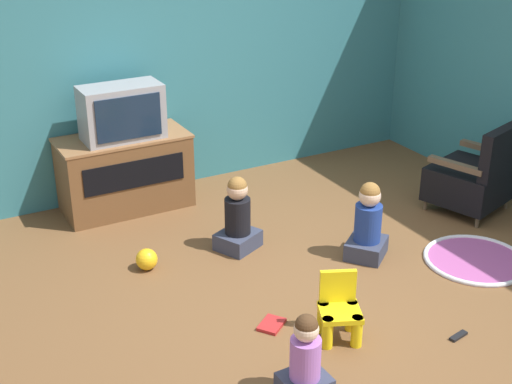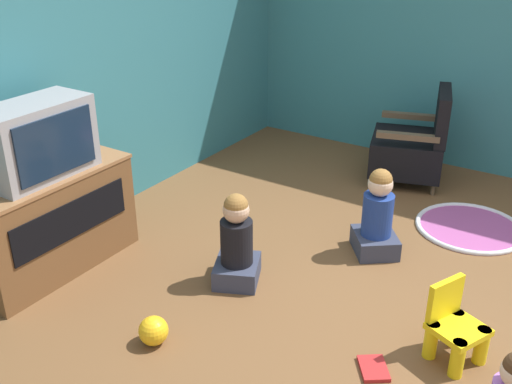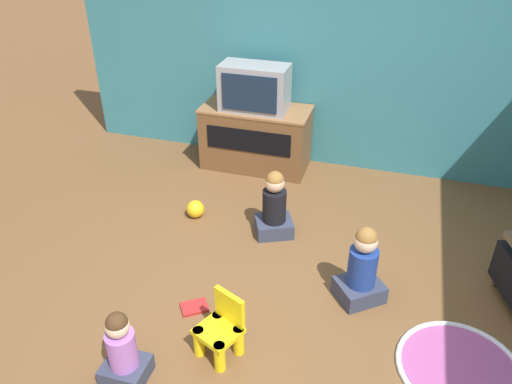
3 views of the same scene
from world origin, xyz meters
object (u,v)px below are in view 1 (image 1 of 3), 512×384
(black_armchair, at_px, (474,177))
(child_watching_left, at_px, (368,225))
(television, at_px, (122,112))
(book, at_px, (272,325))
(remote_control, at_px, (458,336))
(child_watching_right, at_px, (305,361))
(tv_cabinet, at_px, (125,171))
(yellow_kid_chair, at_px, (339,313))
(toy_ball, at_px, (147,259))
(child_watching_center, at_px, (238,218))

(black_armchair, bearing_deg, child_watching_left, -7.57)
(child_watching_left, bearing_deg, television, 90.08)
(book, bearing_deg, remote_control, -70.54)
(child_watching_right, relative_size, book, 2.27)
(tv_cabinet, bearing_deg, remote_control, -67.34)
(tv_cabinet, height_order, child_watching_right, tv_cabinet)
(tv_cabinet, distance_m, remote_control, 3.30)
(black_armchair, relative_size, yellow_kid_chair, 1.89)
(tv_cabinet, bearing_deg, television, -90.00)
(toy_ball, bearing_deg, black_armchair, -7.96)
(tv_cabinet, xyz_separation_m, book, (0.23, -2.31, -0.35))
(tv_cabinet, distance_m, television, 0.58)
(yellow_kid_chair, xyz_separation_m, book, (-0.34, 0.31, -0.17))
(television, xyz_separation_m, book, (0.23, -2.26, -0.93))
(child_watching_left, height_order, child_watching_center, child_watching_left)
(tv_cabinet, relative_size, book, 4.81)
(television, height_order, toy_ball, television)
(yellow_kid_chair, xyz_separation_m, remote_control, (0.70, -0.40, -0.17))
(television, relative_size, toy_ball, 4.12)
(child_watching_center, relative_size, child_watching_right, 1.15)
(tv_cabinet, distance_m, child_watching_left, 2.29)
(black_armchair, relative_size, remote_control, 5.50)
(black_armchair, distance_m, child_watching_left, 1.39)
(remote_control, bearing_deg, toy_ball, 118.09)
(black_armchair, height_order, yellow_kid_chair, black_armchair)
(black_armchair, bearing_deg, book, -1.43)
(television, xyz_separation_m, child_watching_center, (0.54, -1.15, -0.66))
(black_armchair, bearing_deg, tv_cabinet, -47.32)
(black_armchair, height_order, child_watching_left, black_armchair)
(television, height_order, child_watching_left, television)
(television, relative_size, child_watching_left, 1.09)
(child_watching_right, bearing_deg, remote_control, -1.93)
(television, bearing_deg, child_watching_left, -51.88)
(book, bearing_deg, child_watching_left, -13.21)
(child_watching_left, relative_size, child_watching_center, 1.02)
(yellow_kid_chair, relative_size, child_watching_center, 0.71)
(black_armchair, height_order, child_watching_center, black_armchair)
(television, distance_m, child_watching_left, 2.35)
(tv_cabinet, xyz_separation_m, child_watching_center, (0.54, -1.20, -0.08))
(black_armchair, relative_size, book, 3.50)
(child_watching_right, xyz_separation_m, book, (0.17, 0.70, -0.23))
(television, xyz_separation_m, remote_control, (1.26, -2.98, -0.93))
(remote_control, bearing_deg, child_watching_left, 73.00)
(child_watching_right, bearing_deg, child_watching_center, 73.87)
(tv_cabinet, relative_size, black_armchair, 1.37)
(black_armchair, relative_size, child_watching_right, 1.54)
(yellow_kid_chair, xyz_separation_m, child_watching_left, (0.83, 0.80, 0.10))
(toy_ball, relative_size, book, 0.70)
(child_watching_right, bearing_deg, tv_cabinet, 89.98)
(child_watching_center, xyz_separation_m, remote_control, (0.72, -1.83, -0.27))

